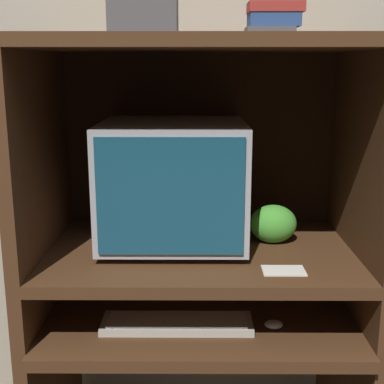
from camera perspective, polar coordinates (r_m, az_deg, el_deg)
wall_back at (r=2.01m, az=0.82°, el=11.02°), size 6.00×0.06×2.60m
desk_base at (r=1.87m, az=0.83°, el=-18.42°), size 1.04×0.67×0.61m
desk_monitor_shelf at (r=1.74m, az=0.86°, el=-7.30°), size 1.04×0.64×0.20m
hutch_upper at (r=1.67m, az=0.91°, el=8.63°), size 1.04×0.64×0.65m
crt_monitor at (r=1.72m, az=-2.01°, el=1.09°), size 0.46×0.44×0.40m
keyboard at (r=1.66m, az=-1.60°, el=-13.79°), size 0.45×0.13×0.03m
mouse at (r=1.67m, az=8.69°, el=-13.80°), size 0.06×0.04×0.03m
snack_bag at (r=1.78m, az=8.64°, el=-3.37°), size 0.15×0.12×0.13m
book_stack at (r=1.62m, az=8.63°, el=17.74°), size 0.16×0.11×0.10m
paper_card at (r=1.56m, az=9.75°, el=-8.26°), size 0.12×0.08×0.00m
storage_box at (r=1.65m, az=-5.15°, el=18.45°), size 0.20×0.17×0.14m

